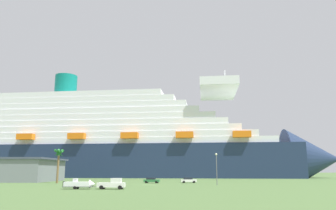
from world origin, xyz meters
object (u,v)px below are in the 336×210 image
at_px(cruise_ship, 108,144).
at_px(pickup_truck, 113,184).
at_px(street_lamp, 217,164).
at_px(parked_car_green_wagon, 152,180).
at_px(small_boat_on_trailer, 81,184).
at_px(parked_car_red_hatchback, 4,179).
at_px(parked_car_white_van, 188,180).
at_px(palm_tree, 59,157).

height_order(cruise_ship, pickup_truck, cruise_ship).
bearing_deg(street_lamp, parked_car_green_wagon, 146.74).
bearing_deg(street_lamp, pickup_truck, -141.89).
bearing_deg(parked_car_green_wagon, small_boat_on_trailer, -111.93).
xyz_separation_m(cruise_ship, parked_car_red_hatchback, (-18.87, -64.84, -16.29)).
relative_size(small_boat_on_trailer, parked_car_white_van, 1.56).
height_order(small_boat_on_trailer, palm_tree, palm_tree).
height_order(palm_tree, street_lamp, palm_tree).
height_order(street_lamp, parked_car_green_wagon, street_lamp).
bearing_deg(parked_car_white_van, street_lamp, -62.09).
height_order(pickup_truck, palm_tree, palm_tree).
bearing_deg(parked_car_white_van, parked_car_red_hatchback, 176.24).
height_order(pickup_truck, parked_car_white_van, pickup_truck).
height_order(street_lamp, parked_car_red_hatchback, street_lamp).
bearing_deg(small_boat_on_trailer, street_lamp, 31.44).
bearing_deg(parked_car_red_hatchback, street_lamp, -14.62).
distance_m(pickup_truck, parked_car_red_hatchback, 54.77).
bearing_deg(parked_car_white_van, parked_car_green_wagon, -172.54).
xyz_separation_m(cruise_ship, street_lamp, (46.37, -81.85, -11.84)).
height_order(cruise_ship, parked_car_red_hatchback, cruise_ship).
bearing_deg(street_lamp, parked_car_white_van, 117.91).
bearing_deg(cruise_ship, pickup_truck, -77.14).
xyz_separation_m(street_lamp, parked_car_white_van, (-6.98, 13.18, -4.46)).
xyz_separation_m(palm_tree, street_lamp, (45.57, -10.09, -2.40)).
xyz_separation_m(palm_tree, parked_car_red_hatchback, (-19.67, 6.93, -6.86)).
bearing_deg(palm_tree, cruise_ship, 90.64).
relative_size(small_boat_on_trailer, street_lamp, 0.92).
bearing_deg(parked_car_red_hatchback, palm_tree, -19.40).
bearing_deg(palm_tree, pickup_truck, -52.23).
bearing_deg(small_boat_on_trailer, parked_car_red_hatchback, 134.86).
bearing_deg(pickup_truck, small_boat_on_trailer, 179.51).
xyz_separation_m(pickup_truck, parked_car_red_hatchback, (-41.76, 35.43, -0.21)).
xyz_separation_m(palm_tree, parked_car_white_van, (38.58, 3.10, -6.86)).
bearing_deg(parked_car_white_van, cruise_ship, 119.84).
bearing_deg(street_lamp, palm_tree, 167.52).
relative_size(street_lamp, parked_car_red_hatchback, 1.90).
bearing_deg(parked_car_green_wagon, palm_tree, -176.56).
relative_size(street_lamp, parked_car_white_van, 1.70).
distance_m(small_boat_on_trailer, parked_car_red_hatchback, 49.91).
distance_m(cruise_ship, palm_tree, 72.39).
xyz_separation_m(pickup_truck, small_boat_on_trailer, (-6.56, 0.06, -0.08)).
height_order(pickup_truck, parked_car_red_hatchback, pickup_truck).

